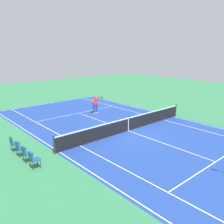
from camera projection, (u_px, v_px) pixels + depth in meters
name	position (u px, v px, depth m)	size (l,w,h in m)	color
ground_plane	(128.00, 131.00, 16.86)	(60.00, 60.00, 0.00)	#2D7247
court_slab	(128.00, 131.00, 16.86)	(24.20, 11.40, 0.00)	navy
court_line_markings	(128.00, 131.00, 16.85)	(23.85, 11.05, 0.01)	white
tennis_net	(128.00, 124.00, 16.73)	(0.10, 11.70, 1.08)	#2D2D33
tennis_player_near	(95.00, 103.00, 21.22)	(1.17, 0.75, 1.70)	navy
tennis_ball	(144.00, 118.00, 19.91)	(0.07, 0.07, 0.07)	#CCE01E
spectator_chair_0	(33.00, 159.00, 11.39)	(0.44, 0.44, 0.88)	#38383D
spectator_chair_1	(26.00, 153.00, 12.03)	(0.44, 0.44, 0.88)	#38383D
spectator_chair_2	(19.00, 148.00, 12.68)	(0.44, 0.44, 0.88)	#38383D
spectator_chair_3	(14.00, 143.00, 13.33)	(0.44, 0.44, 0.88)	#38383D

